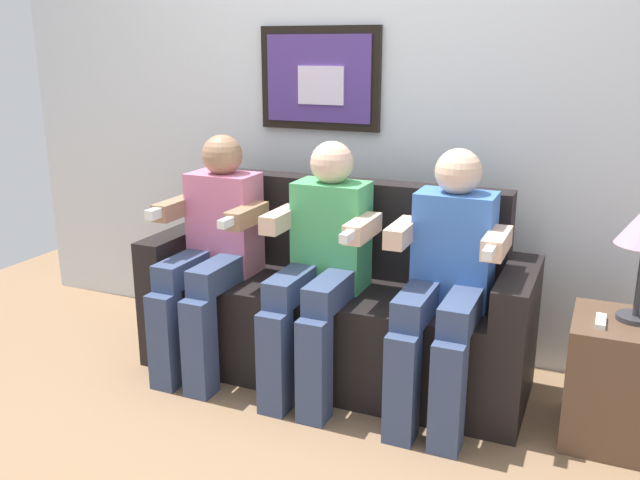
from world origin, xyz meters
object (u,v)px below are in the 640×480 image
(couch, at_px, (335,310))
(spare_remote_on_table, at_px, (601,321))
(person_on_left, at_px, (212,246))
(side_table_right, at_px, (621,382))
(person_in_middle, at_px, (321,260))
(person_on_right, at_px, (446,277))

(couch, bearing_deg, spare_remote_on_table, -8.26)
(person_on_left, bearing_deg, spare_remote_on_table, 0.02)
(side_table_right, relative_size, spare_remote_on_table, 3.85)
(side_table_right, bearing_deg, person_on_left, -178.04)
(couch, height_order, side_table_right, couch)
(person_in_middle, bearing_deg, spare_remote_on_table, 0.01)
(person_in_middle, height_order, person_on_right, same)
(couch, relative_size, side_table_right, 3.58)
(person_on_left, bearing_deg, couch, 16.80)
(person_on_left, height_order, side_table_right, person_on_left)
(person_on_left, relative_size, spare_remote_on_table, 8.54)
(side_table_right, distance_m, spare_remote_on_table, 0.28)
(side_table_right, bearing_deg, person_on_right, -174.95)
(couch, relative_size, person_on_left, 1.61)
(person_on_right, bearing_deg, spare_remote_on_table, 0.02)
(person_in_middle, xyz_separation_m, side_table_right, (1.24, 0.06, -0.36))
(person_in_middle, distance_m, person_on_right, 0.55)
(person_on_left, xyz_separation_m, person_in_middle, (0.55, 0.00, -0.00))
(person_in_middle, relative_size, spare_remote_on_table, 8.54)
(side_table_right, xyz_separation_m, spare_remote_on_table, (-0.10, -0.06, 0.26))
(side_table_right, bearing_deg, spare_remote_on_table, -148.52)
(person_on_right, bearing_deg, person_in_middle, 180.00)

